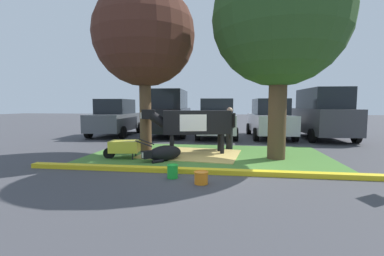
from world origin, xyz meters
The scene contains 17 objects.
ground_plane centered at (0.00, 0.00, 0.00)m, with size 80.00×80.00×0.00m, color #424247.
grass_island centered at (-0.14, 1.55, 0.01)m, with size 7.96×4.46×0.02m, color #477A33.
curb_yellow centered at (-0.14, -0.83, 0.06)m, with size 9.16×0.24×0.12m, color yellow.
hay_bedding centered at (-0.71, 1.58, 0.03)m, with size 3.20×2.40×0.04m, color tan.
shade_tree_left centered at (-2.35, 1.73, 4.08)m, with size 3.51×3.51×5.86m.
shade_tree_right centered at (2.07, 1.24, 4.31)m, with size 4.12×4.12×6.40m.
cow_holstein centered at (-0.64, 1.75, 1.10)m, with size 3.08×1.22×1.56m.
calf_lying centered at (-1.36, 0.45, 0.24)m, with size 1.17×1.13×0.48m.
person_handler centered at (0.60, 2.86, 0.87)m, with size 0.44×0.35×1.62m.
wheelbarrow centered at (-2.72, 0.61, 0.39)m, with size 1.62×0.72×0.63m.
bucket_green centered at (-0.71, -1.35, 0.17)m, with size 0.27×0.27×0.32m.
bucket_orange centered at (0.01, -1.71, 0.14)m, with size 0.32×0.32×0.27m.
sedan_red centered at (-5.73, 6.74, 0.98)m, with size 2.19×4.48×2.02m.
suv_black centered at (-2.73, 7.08, 1.27)m, with size 2.29×4.69×2.52m.
hatchback_white centered at (-0.09, 6.68, 0.98)m, with size 2.19×4.48×2.02m.
sedan_silver centered at (2.67, 6.88, 0.98)m, with size 2.19×4.48×2.02m.
suv_dark_grey centered at (5.18, 6.77, 1.27)m, with size 2.29×4.69×2.52m.
Camera 1 is at (0.62, -7.33, 1.72)m, focal length 24.80 mm.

